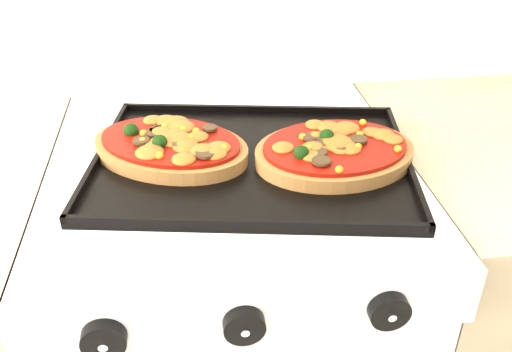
{
  "coord_description": "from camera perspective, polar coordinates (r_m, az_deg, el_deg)",
  "views": [
    {
      "loc": [
        -0.07,
        0.87,
        1.38
      ],
      "look_at": [
        0.03,
        1.61,
        0.92
      ],
      "focal_mm": 40.0,
      "sensor_mm": 36.0,
      "label": 1
    }
  ],
  "objects": [
    {
      "name": "pizza_right",
      "position": [
        0.92,
        7.87,
        2.58
      ],
      "size": [
        0.28,
        0.23,
        0.04
      ],
      "primitive_type": null,
      "rotation": [
        0.0,
        0.0,
        0.12
      ],
      "color": "olive",
      "rests_on": "baking_tray"
    },
    {
      "name": "baking_tray",
      "position": [
        0.92,
        -0.42,
        1.73
      ],
      "size": [
        0.56,
        0.45,
        0.02
      ],
      "primitive_type": "cube",
      "rotation": [
        0.0,
        0.0,
        -0.17
      ],
      "color": "black",
      "rests_on": "stove"
    },
    {
      "name": "knob_right",
      "position": [
        0.76,
        13.17,
        -13.02
      ],
      "size": [
        0.05,
        0.02,
        0.05
      ],
      "primitive_type": "cylinder",
      "rotation": [
        1.57,
        0.0,
        0.0
      ],
      "color": "black",
      "rests_on": "control_panel"
    },
    {
      "name": "stove",
      "position": [
        1.24,
        -2.27,
        -16.4
      ],
      "size": [
        0.6,
        0.6,
        0.91
      ],
      "primitive_type": "cube",
      "color": "silver",
      "rests_on": "floor"
    },
    {
      "name": "knob_left",
      "position": [
        0.73,
        -14.98,
        -15.55
      ],
      "size": [
        0.06,
        0.02,
        0.06
      ],
      "primitive_type": "cylinder",
      "rotation": [
        1.57,
        0.0,
        0.0
      ],
      "color": "black",
      "rests_on": "control_panel"
    },
    {
      "name": "knob_center",
      "position": [
        0.73,
        -1.19,
        -14.74
      ],
      "size": [
        0.05,
        0.02,
        0.05
      ],
      "primitive_type": "cylinder",
      "rotation": [
        1.57,
        0.0,
        0.0
      ],
      "color": "black",
      "rests_on": "control_panel"
    },
    {
      "name": "control_panel",
      "position": [
        0.74,
        -0.43,
        -13.54
      ],
      "size": [
        0.6,
        0.02,
        0.09
      ],
      "primitive_type": "cube",
      "color": "silver",
      "rests_on": "stove"
    },
    {
      "name": "pizza_left",
      "position": [
        0.93,
        -8.56,
        3.09
      ],
      "size": [
        0.31,
        0.28,
        0.04
      ],
      "primitive_type": null,
      "rotation": [
        0.0,
        0.0,
        -0.48
      ],
      "color": "olive",
      "rests_on": "baking_tray"
    }
  ]
}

